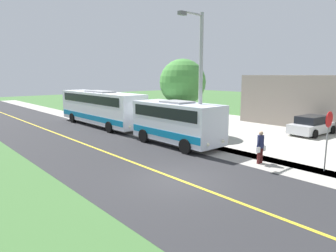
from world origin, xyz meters
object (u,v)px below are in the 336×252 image
object	(u,v)px
pedestrian_with_bags	(260,146)
street_light_pole	(199,76)
shuttle_bus_front	(177,121)
tree_curbside	(183,83)
stop_sign	(328,131)
transit_bus_rear	(100,107)
parked_car_near	(312,125)

from	to	relation	value
pedestrian_with_bags	street_light_pole	world-z (taller)	street_light_pole
pedestrian_with_bags	street_light_pole	bearing A→B (deg)	-89.91
shuttle_bus_front	pedestrian_with_bags	bearing A→B (deg)	93.86
street_light_pole	tree_curbside	xyz separation A→B (m)	(-2.52, -4.06, -0.52)
stop_sign	street_light_pole	size ratio (longest dim) A/B	0.35
shuttle_bus_front	tree_curbside	world-z (taller)	tree_curbside
transit_bus_rear	stop_sign	xyz separation A→B (m)	(-1.65, 18.69, 0.24)
transit_bus_rear	pedestrian_with_bags	xyz separation A→B (m)	(-0.43, 15.94, -0.81)
street_light_pole	tree_curbside	size ratio (longest dim) A/B	1.42
pedestrian_with_bags	stop_sign	distance (m)	3.19
stop_sign	tree_curbside	bearing A→B (deg)	-96.64
shuttle_bus_front	pedestrian_with_bags	distance (m)	5.97
pedestrian_with_bags	parked_car_near	bearing A→B (deg)	-170.69
stop_sign	parked_car_near	world-z (taller)	stop_sign
shuttle_bus_front	parked_car_near	bearing A→B (deg)	157.35
transit_bus_rear	tree_curbside	size ratio (longest dim) A/B	1.95
shuttle_bus_front	parked_car_near	distance (m)	11.19
shuttle_bus_front	stop_sign	size ratio (longest dim) A/B	2.30
shuttle_bus_front	pedestrian_with_bags	xyz separation A→B (m)	(-0.40, 5.91, -0.67)
stop_sign	street_light_pole	distance (m)	7.64
transit_bus_rear	street_light_pole	size ratio (longest dim) A/B	1.38
transit_bus_rear	street_light_pole	xyz separation A→B (m)	(-0.43, 11.58, 2.76)
pedestrian_with_bags	parked_car_near	world-z (taller)	pedestrian_with_bags
stop_sign	parked_car_near	bearing A→B (deg)	-153.24
transit_bus_rear	tree_curbside	distance (m)	8.38
pedestrian_with_bags	tree_curbside	xyz separation A→B (m)	(-2.51, -8.42, 3.05)
stop_sign	tree_curbside	distance (m)	11.42
street_light_pole	tree_curbside	world-z (taller)	street_light_pole
shuttle_bus_front	parked_car_near	size ratio (longest dim) A/B	1.47
shuttle_bus_front	transit_bus_rear	world-z (taller)	transit_bus_rear
pedestrian_with_bags	stop_sign	size ratio (longest dim) A/B	0.59
stop_sign	tree_curbside	world-z (taller)	tree_curbside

